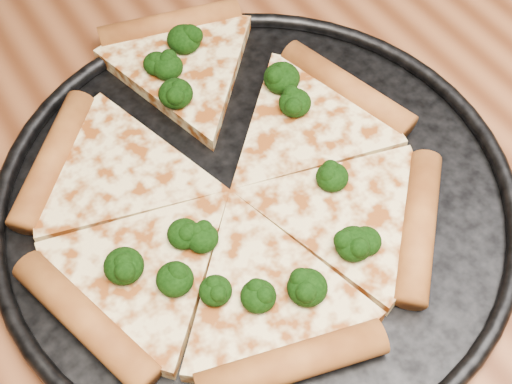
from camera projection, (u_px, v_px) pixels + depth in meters
dining_table at (362, 263)px, 0.61m from camera, size 1.20×0.90×0.75m
pizza_pan at (256, 198)px, 0.53m from camera, size 0.38×0.38×0.02m
pizza at (227, 183)px, 0.53m from camera, size 0.32×0.36×0.02m
broccoli_florets at (234, 169)px, 0.52m from camera, size 0.21×0.27×0.02m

